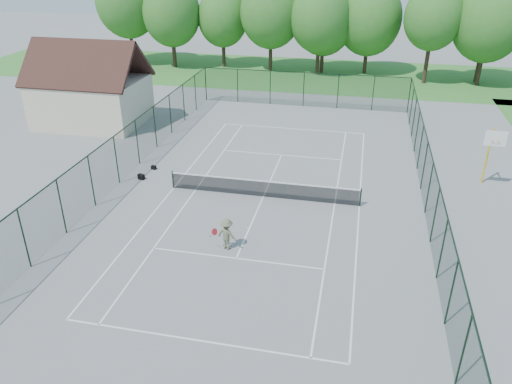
{
  "coord_description": "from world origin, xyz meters",
  "views": [
    {
      "loc": [
        4.97,
        -25.15,
        13.33
      ],
      "look_at": [
        0.0,
        -2.0,
        1.3
      ],
      "focal_mm": 35.0,
      "sensor_mm": 36.0,
      "label": 1
    }
  ],
  "objects_px": {
    "tennis_net": "(263,188)",
    "tennis_player": "(227,234)",
    "basketball_goal": "(492,146)",
    "sports_bag_a": "(141,177)"
  },
  "relations": [
    {
      "from": "sports_bag_a",
      "to": "tennis_player",
      "type": "bearing_deg",
      "value": -24.27
    },
    {
      "from": "tennis_player",
      "to": "sports_bag_a",
      "type": "bearing_deg",
      "value": 138.57
    },
    {
      "from": "basketball_goal",
      "to": "sports_bag_a",
      "type": "xyz_separation_m",
      "value": [
        -20.6,
        -3.42,
        -2.41
      ]
    },
    {
      "from": "basketball_goal",
      "to": "tennis_player",
      "type": "xyz_separation_m",
      "value": [
        -13.34,
        -9.83,
        -1.77
      ]
    },
    {
      "from": "tennis_net",
      "to": "basketball_goal",
      "type": "height_order",
      "value": "basketball_goal"
    },
    {
      "from": "tennis_net",
      "to": "tennis_player",
      "type": "xyz_separation_m",
      "value": [
        -0.63,
        -5.67,
        0.22
      ]
    },
    {
      "from": "tennis_net",
      "to": "tennis_player",
      "type": "height_order",
      "value": "tennis_player"
    },
    {
      "from": "sports_bag_a",
      "to": "tennis_player",
      "type": "height_order",
      "value": "tennis_player"
    },
    {
      "from": "basketball_goal",
      "to": "tennis_player",
      "type": "height_order",
      "value": "basketball_goal"
    },
    {
      "from": "basketball_goal",
      "to": "sports_bag_a",
      "type": "relative_size",
      "value": 9.03
    }
  ]
}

